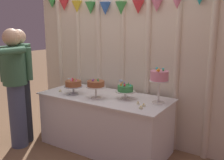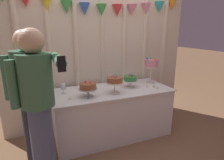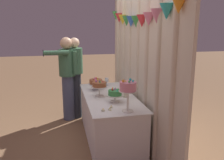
% 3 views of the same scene
% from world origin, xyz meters
% --- Properties ---
extents(ground_plane, '(24.00, 24.00, 0.00)m').
position_xyz_m(ground_plane, '(0.00, 0.00, 0.00)').
color(ground_plane, '#846042').
extents(draped_curtain, '(3.18, 0.17, 2.41)m').
position_xyz_m(draped_curtain, '(-0.02, 0.57, 1.29)').
color(draped_curtain, beige).
rests_on(draped_curtain, ground_plane).
extents(cake_table, '(1.80, 0.79, 0.75)m').
position_xyz_m(cake_table, '(0.00, 0.10, 0.38)').
color(cake_table, white).
rests_on(cake_table, ground_plane).
extents(cake_display_leftmost, '(0.25, 0.25, 0.24)m').
position_xyz_m(cake_display_leftmost, '(-0.41, -0.06, 0.89)').
color(cake_display_leftmost, '#B2B2B7').
rests_on(cake_display_leftmost, cake_table).
extents(cake_display_midleft, '(0.26, 0.26, 0.28)m').
position_xyz_m(cake_display_midleft, '(-0.02, -0.06, 0.93)').
color(cake_display_midleft, silver).
rests_on(cake_display_midleft, cake_table).
extents(cake_display_midright, '(0.26, 0.26, 0.22)m').
position_xyz_m(cake_display_midright, '(0.32, 0.12, 0.88)').
color(cake_display_midright, silver).
rests_on(cake_display_midright, cake_table).
extents(cake_display_rightmost, '(0.24, 0.24, 0.44)m').
position_xyz_m(cake_display_rightmost, '(0.74, 0.19, 1.07)').
color(cake_display_rightmost, silver).
rests_on(cake_display_rightmost, cake_table).
extents(wine_glass, '(0.07, 0.07, 0.14)m').
position_xyz_m(wine_glass, '(-0.70, 0.20, 0.85)').
color(wine_glass, silver).
rests_on(wine_glass, cake_table).
extents(flower_vase, '(0.09, 0.10, 0.21)m').
position_xyz_m(flower_vase, '(0.12, 0.34, 0.83)').
color(flower_vase, beige).
rests_on(flower_vase, cake_table).
extents(tealight_far_left, '(0.04, 0.04, 0.03)m').
position_xyz_m(tealight_far_left, '(-0.66, -0.06, 0.76)').
color(tealight_far_left, beige).
rests_on(tealight_far_left, cake_table).
extents(tealight_near_left, '(0.04, 0.04, 0.04)m').
position_xyz_m(tealight_near_left, '(0.56, 0.01, 0.76)').
color(tealight_near_left, beige).
rests_on(tealight_near_left, cake_table).
extents(tealight_near_right, '(0.05, 0.05, 0.04)m').
position_xyz_m(tealight_near_right, '(0.65, -0.03, 0.76)').
color(tealight_near_right, beige).
rests_on(tealight_near_right, cake_table).
extents(tealight_far_right, '(0.05, 0.05, 0.04)m').
position_xyz_m(tealight_far_right, '(0.66, -0.12, 0.76)').
color(tealight_far_right, beige).
rests_on(tealight_far_right, cake_table).
extents(guest_man_pink_jacket, '(0.47, 0.32, 1.63)m').
position_xyz_m(guest_man_pink_jacket, '(-1.11, -0.37, 0.91)').
color(guest_man_pink_jacket, '#282D38').
rests_on(guest_man_pink_jacket, ground_plane).
extents(guest_man_dark_suit, '(0.48, 0.61, 1.65)m').
position_xyz_m(guest_man_dark_suit, '(-1.04, -0.53, 0.92)').
color(guest_man_dark_suit, '#4C5675').
rests_on(guest_man_dark_suit, ground_plane).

